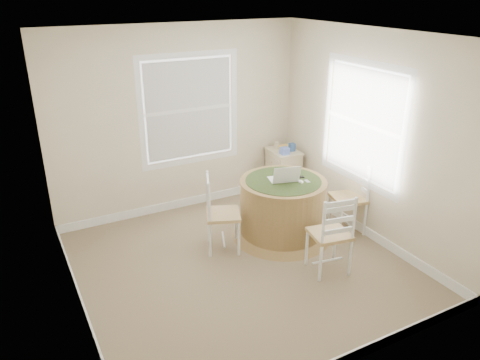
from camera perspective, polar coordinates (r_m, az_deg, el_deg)
room at (r=5.19m, az=0.85°, el=3.10°), size 3.64×3.64×2.64m
round_table at (r=6.01m, az=5.18°, el=-3.19°), size 1.27×1.27×0.79m
chair_left at (r=5.68m, az=-2.08°, el=-4.16°), size 0.53×0.54×0.95m
chair_near at (r=5.35m, az=10.87°, el=-6.42°), size 0.48×0.47×0.95m
chair_right at (r=6.26m, az=13.03°, el=-2.10°), size 0.49×0.50×0.95m
laptop at (r=5.84m, az=5.35°, el=0.21°), size 0.41×0.38×0.24m
mouse at (r=5.83m, az=7.36°, el=-0.19°), size 0.08×0.11×0.03m
phone at (r=5.86m, az=8.19°, el=-0.18°), size 0.06×0.10×0.02m
keys at (r=5.97m, az=7.51°, el=0.32°), size 0.07×0.06×0.02m
corner_chest at (r=7.27m, az=5.25°, el=0.97°), size 0.43×0.56×0.71m
tissue_box at (r=6.98m, az=5.45°, el=3.59°), size 0.13×0.13×0.10m
box_yellow at (r=7.18m, az=5.36°, el=3.98°), size 0.16×0.11×0.06m
box_blue at (r=7.11m, az=6.29°, el=4.00°), size 0.09×0.09×0.12m
cup_cream at (r=7.22m, az=4.56°, el=4.24°), size 0.07×0.07×0.09m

